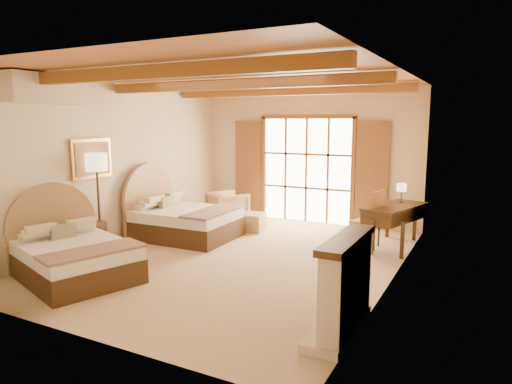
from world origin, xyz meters
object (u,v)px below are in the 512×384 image
Objects in this scene: armchair at (228,207)px; desk at (395,225)px; bed_near at (69,254)px; bed_far at (180,218)px; nightstand at (87,239)px.

armchair is 0.50× the size of desk.
bed_near is 4.49m from armchair.
bed_near is at bearing -91.26° from bed_far.
bed_near is at bearing 118.84° from armchair.
desk is at bearing 21.82° from nightstand.
bed_near is 5.92m from desk.
armchair is (0.21, 4.48, 0.00)m from bed_near.
bed_far reaches higher than armchair.
nightstand is 3.60m from armchair.
nightstand is at bearing -111.74° from bed_far.
armchair is 4.00m from desk.
armchair is at bearing 80.53° from bed_far.
bed_near reaches higher than desk.
desk is at bearing -152.82° from armchair.
bed_far reaches higher than desk.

